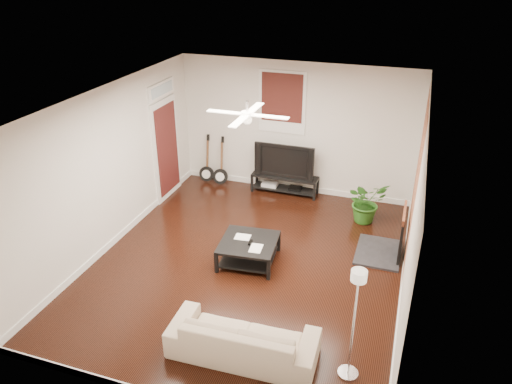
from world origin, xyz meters
TOP-DOWN VIEW (x-y plane):
  - room at (0.00, 0.00)m, footprint 5.01×6.01m
  - brick_accent at (2.49, 1.00)m, footprint 0.02×2.20m
  - fireplace at (2.20, 1.00)m, footprint 0.80×1.10m
  - window_back at (-0.30, 2.97)m, footprint 1.00×0.06m
  - door_left at (-2.46, 1.90)m, footprint 0.08×1.00m
  - tv_stand at (-0.14, 2.78)m, footprint 1.43×0.38m
  - tv at (-0.14, 2.80)m, footprint 1.29×0.17m
  - coffee_table at (-0.02, 0.06)m, footprint 1.01×1.01m
  - sofa at (0.63, -1.99)m, footprint 1.94×0.82m
  - floor_lamp at (1.98, -1.89)m, footprint 0.27×0.27m
  - potted_plant at (1.67, 2.08)m, footprint 0.99×0.98m
  - guitar_left at (-1.97, 2.75)m, footprint 0.36×0.27m
  - guitar_right at (-1.62, 2.72)m, footprint 0.38×0.30m
  - ceiling_fan at (0.00, 0.00)m, footprint 1.24×1.24m

SIDE VIEW (x-z plane):
  - coffee_table at x=-0.02m, z-range 0.00..0.39m
  - tv_stand at x=-0.14m, z-range 0.00..0.40m
  - sofa at x=0.63m, z-range 0.00..0.56m
  - potted_plant at x=1.67m, z-range 0.00..0.83m
  - fireplace at x=2.20m, z-range 0.00..0.92m
  - guitar_left at x=-1.97m, z-range 0.00..1.10m
  - guitar_right at x=-1.62m, z-range 0.00..1.10m
  - tv at x=-0.14m, z-range 0.40..1.14m
  - floor_lamp at x=1.98m, z-range 0.00..1.57m
  - door_left at x=-2.46m, z-range 0.00..2.50m
  - room at x=0.00m, z-range 0.00..2.80m
  - brick_accent at x=2.49m, z-range 0.00..2.80m
  - window_back at x=-0.30m, z-range 1.30..2.60m
  - ceiling_fan at x=0.00m, z-range 2.44..2.76m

